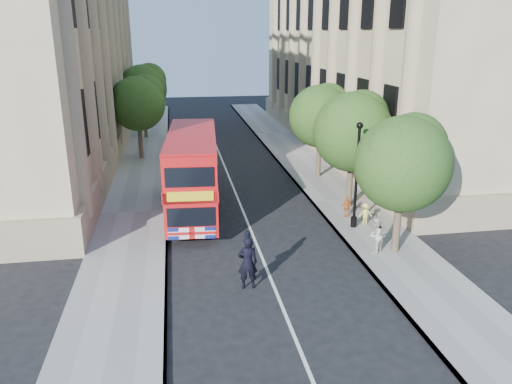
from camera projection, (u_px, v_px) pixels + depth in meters
name	position (u px, v px, depth m)	size (l,w,h in m)	color
ground	(279.00, 299.00, 18.09)	(120.00, 120.00, 0.00)	black
pavement_right	(342.00, 201.00, 28.36)	(3.50, 80.00, 0.12)	gray
pavement_left	(135.00, 212.00, 26.57)	(3.50, 80.00, 0.12)	gray
building_right	(387.00, 35.00, 40.02)	(12.00, 38.00, 18.00)	tan
building_left	(23.00, 35.00, 35.74)	(12.00, 38.00, 18.00)	tan
tree_right_near	(404.00, 159.00, 20.55)	(4.00, 4.00, 6.08)	#473828
tree_right_mid	(354.00, 128.00, 26.12)	(4.20, 4.20, 6.37)	#473828
tree_right_far	(321.00, 113.00, 31.80)	(4.00, 4.00, 6.15)	#473828
tree_left_far	(138.00, 100.00, 36.50)	(4.00, 4.00, 6.30)	#473828
tree_left_back	(143.00, 86.00, 43.94)	(4.20, 4.20, 6.65)	#473828
lamp_post	(356.00, 180.00, 23.73)	(0.32, 0.32, 5.16)	black
double_decker_bus	(193.00, 171.00, 25.93)	(3.02, 9.27, 4.22)	red
box_van	(187.00, 184.00, 27.19)	(2.13, 4.83, 2.72)	black
police_constable	(248.00, 263.00, 18.56)	(0.75, 0.49, 2.06)	black
woman_pedestrian	(376.00, 235.00, 21.37)	(0.77, 0.60, 1.59)	beige
child_a	(347.00, 207.00, 25.57)	(0.65, 0.27, 1.11)	#CF6424
child_b	(365.00, 214.00, 24.63)	(0.70, 0.40, 1.09)	#EEDC51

